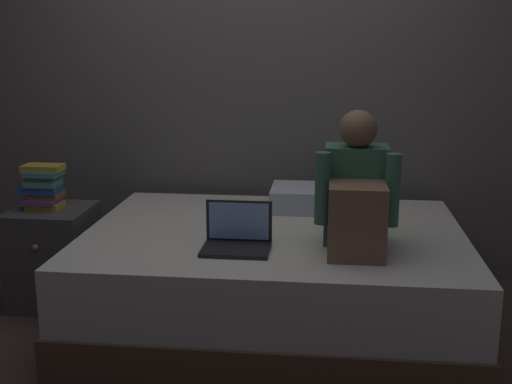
# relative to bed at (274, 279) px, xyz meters

# --- Properties ---
(ground_plane) EXTENTS (8.00, 8.00, 0.00)m
(ground_plane) POSITION_rel_bed_xyz_m (-0.20, -0.30, -0.27)
(ground_plane) COLOR #47382D
(wall_back) EXTENTS (5.60, 0.10, 2.70)m
(wall_back) POSITION_rel_bed_xyz_m (-0.20, 0.90, 1.08)
(wall_back) COLOR #605B56
(wall_back) RESTS_ON ground_plane
(bed) EXTENTS (2.00, 1.50, 0.54)m
(bed) POSITION_rel_bed_xyz_m (0.00, 0.00, 0.00)
(bed) COLOR brown
(bed) RESTS_ON ground_plane
(nightstand) EXTENTS (0.44, 0.46, 0.57)m
(nightstand) POSITION_rel_bed_xyz_m (-1.30, 0.17, 0.02)
(nightstand) COLOR #474442
(nightstand) RESTS_ON ground_plane
(person_sitting) EXTENTS (0.39, 0.44, 0.66)m
(person_sitting) POSITION_rel_bed_xyz_m (0.41, -0.25, 0.52)
(person_sitting) COLOR #38664C
(person_sitting) RESTS_ON bed
(laptop) EXTENTS (0.32, 0.23, 0.22)m
(laptop) POSITION_rel_bed_xyz_m (-0.15, -0.33, 0.33)
(laptop) COLOR black
(laptop) RESTS_ON bed
(pillow) EXTENTS (0.56, 0.36, 0.13)m
(pillow) POSITION_rel_bed_xyz_m (0.22, 0.45, 0.34)
(pillow) COLOR silver
(pillow) RESTS_ON bed
(book_stack) EXTENTS (0.24, 0.18, 0.25)m
(book_stack) POSITION_rel_bed_xyz_m (-1.33, 0.16, 0.43)
(book_stack) COLOR gold
(book_stack) RESTS_ON nightstand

